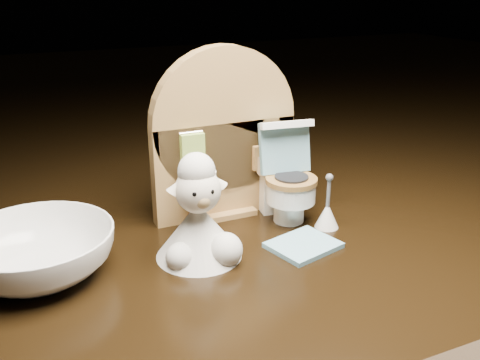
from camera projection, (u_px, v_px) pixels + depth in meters
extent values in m
cube|color=black|center=(255.00, 295.00, 0.45)|extent=(2.50, 2.50, 0.10)
cube|color=#9F7640|center=(224.00, 168.00, 0.47)|extent=(0.13, 0.02, 0.09)
cylinder|color=#9F7640|center=(224.00, 121.00, 0.46)|extent=(0.13, 0.02, 0.13)
cube|color=#9F7640|center=(225.00, 210.00, 0.49)|extent=(0.05, 0.04, 0.01)
cylinder|color=white|center=(197.00, 204.00, 0.45)|extent=(0.01, 0.01, 0.04)
cylinder|color=white|center=(197.00, 177.00, 0.44)|extent=(0.03, 0.03, 0.01)
cylinder|color=silver|center=(193.00, 163.00, 0.45)|extent=(0.00, 0.00, 0.01)
cube|color=#88A943|center=(192.00, 147.00, 0.44)|extent=(0.02, 0.01, 0.02)
cube|color=#9F7640|center=(266.00, 157.00, 0.48)|extent=(0.02, 0.01, 0.02)
cylinder|color=tan|center=(268.00, 165.00, 0.47)|extent=(0.02, 0.02, 0.02)
cylinder|color=white|center=(289.00, 210.00, 0.47)|extent=(0.03, 0.03, 0.02)
cylinder|color=white|center=(291.00, 192.00, 0.46)|extent=(0.04, 0.04, 0.02)
cylinder|color=brown|center=(291.00, 180.00, 0.46)|extent=(0.04, 0.04, 0.00)
cube|color=white|center=(280.00, 183.00, 0.49)|extent=(0.04, 0.02, 0.05)
cube|color=#6DA4B6|center=(285.00, 147.00, 0.46)|extent=(0.05, 0.02, 0.04)
cube|color=white|center=(287.00, 124.00, 0.45)|extent=(0.05, 0.01, 0.01)
cylinder|color=#97A726|center=(292.00, 147.00, 0.48)|extent=(0.01, 0.01, 0.01)
cube|color=#6DA4B6|center=(303.00, 245.00, 0.43)|extent=(0.06, 0.05, 0.00)
cone|color=white|center=(327.00, 215.00, 0.46)|extent=(0.02, 0.02, 0.02)
cylinder|color=#59595B|center=(329.00, 193.00, 0.45)|extent=(0.00, 0.00, 0.03)
sphere|color=#59595B|center=(330.00, 178.00, 0.45)|extent=(0.01, 0.01, 0.01)
cone|color=silver|center=(198.00, 230.00, 0.41)|extent=(0.07, 0.07, 0.04)
sphere|color=silver|center=(225.00, 250.00, 0.40)|extent=(0.03, 0.03, 0.03)
sphere|color=silver|center=(181.00, 257.00, 0.40)|extent=(0.02, 0.02, 0.02)
sphere|color=beige|center=(198.00, 190.00, 0.39)|extent=(0.03, 0.03, 0.03)
sphere|color=#A48554|center=(203.00, 201.00, 0.38)|extent=(0.01, 0.01, 0.01)
sphere|color=silver|center=(197.00, 171.00, 0.39)|extent=(0.03, 0.03, 0.03)
cone|color=beige|center=(176.00, 186.00, 0.39)|extent=(0.02, 0.01, 0.02)
cone|color=beige|center=(217.00, 181.00, 0.40)|extent=(0.02, 0.01, 0.02)
sphere|color=black|center=(195.00, 194.00, 0.38)|extent=(0.00, 0.00, 0.00)
sphere|color=black|center=(211.00, 192.00, 0.38)|extent=(0.00, 0.00, 0.00)
imported|color=white|center=(38.00, 253.00, 0.38)|extent=(0.14, 0.14, 0.03)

